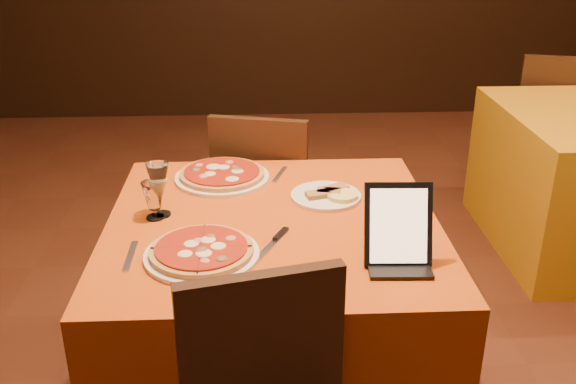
{
  "coord_description": "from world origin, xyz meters",
  "views": [
    {
      "loc": [
        -0.32,
        -2.05,
        1.7
      ],
      "look_at": [
        -0.23,
        -0.16,
        0.86
      ],
      "focal_mm": 40.0,
      "sensor_mm": 36.0,
      "label": 1
    }
  ],
  "objects_px": {
    "pizza_near": "(202,252)",
    "pizza_far": "(222,176)",
    "chair_side_far": "(545,122)",
    "tablet": "(398,225)",
    "wine_glass": "(159,190)",
    "main_table": "(274,314)",
    "chair_main_far": "(269,200)",
    "water_glass": "(154,201)"
  },
  "relations": [
    {
      "from": "pizza_near",
      "to": "pizza_far",
      "type": "distance_m",
      "value": 0.6
    },
    {
      "from": "chair_side_far",
      "to": "tablet",
      "type": "relative_size",
      "value": 3.73
    },
    {
      "from": "pizza_far",
      "to": "pizza_near",
      "type": "bearing_deg",
      "value": -93.19
    },
    {
      "from": "pizza_near",
      "to": "pizza_far",
      "type": "bearing_deg",
      "value": 86.81
    },
    {
      "from": "wine_glass",
      "to": "pizza_near",
      "type": "bearing_deg",
      "value": -61.39
    },
    {
      "from": "main_table",
      "to": "chair_main_far",
      "type": "distance_m",
      "value": 0.8
    },
    {
      "from": "chair_main_far",
      "to": "wine_glass",
      "type": "xyz_separation_m",
      "value": [
        -0.38,
        -0.75,
        0.39
      ]
    },
    {
      "from": "tablet",
      "to": "chair_side_far",
      "type": "bearing_deg",
      "value": 59.38
    },
    {
      "from": "tablet",
      "to": "pizza_far",
      "type": "bearing_deg",
      "value": 132.11
    },
    {
      "from": "pizza_far",
      "to": "water_glass",
      "type": "bearing_deg",
      "value": -122.57
    },
    {
      "from": "pizza_near",
      "to": "tablet",
      "type": "height_order",
      "value": "tablet"
    },
    {
      "from": "chair_main_far",
      "to": "main_table",
      "type": "bearing_deg",
      "value": 103.61
    },
    {
      "from": "main_table",
      "to": "pizza_near",
      "type": "relative_size",
      "value": 3.19
    },
    {
      "from": "pizza_near",
      "to": "wine_glass",
      "type": "relative_size",
      "value": 1.81
    },
    {
      "from": "chair_side_far",
      "to": "tablet",
      "type": "height_order",
      "value": "tablet"
    },
    {
      "from": "chair_main_far",
      "to": "tablet",
      "type": "xyz_separation_m",
      "value": [
        0.35,
        -1.09,
        0.41
      ]
    },
    {
      "from": "chair_main_far",
      "to": "chair_side_far",
      "type": "distance_m",
      "value": 2.1
    },
    {
      "from": "pizza_far",
      "to": "wine_glass",
      "type": "bearing_deg",
      "value": -122.15
    },
    {
      "from": "chair_main_far",
      "to": "pizza_near",
      "type": "height_order",
      "value": "chair_main_far"
    },
    {
      "from": "wine_glass",
      "to": "water_glass",
      "type": "relative_size",
      "value": 1.46
    },
    {
      "from": "main_table",
      "to": "tablet",
      "type": "bearing_deg",
      "value": -39.06
    },
    {
      "from": "wine_glass",
      "to": "tablet",
      "type": "relative_size",
      "value": 0.78
    },
    {
      "from": "pizza_near",
      "to": "tablet",
      "type": "xyz_separation_m",
      "value": [
        0.57,
        -0.05,
        0.1
      ]
    },
    {
      "from": "chair_side_far",
      "to": "pizza_far",
      "type": "distance_m",
      "value": 2.52
    },
    {
      "from": "pizza_near",
      "to": "pizza_far",
      "type": "xyz_separation_m",
      "value": [
        0.03,
        0.6,
        -0.0
      ]
    },
    {
      "from": "chair_main_far",
      "to": "pizza_near",
      "type": "bearing_deg",
      "value": 91.76
    },
    {
      "from": "water_glass",
      "to": "tablet",
      "type": "xyz_separation_m",
      "value": [
        0.75,
        -0.32,
        0.06
      ]
    },
    {
      "from": "water_glass",
      "to": "chair_main_far",
      "type": "bearing_deg",
      "value": 62.92
    },
    {
      "from": "water_glass",
      "to": "tablet",
      "type": "bearing_deg",
      "value": -23.21
    },
    {
      "from": "wine_glass",
      "to": "tablet",
      "type": "distance_m",
      "value": 0.81
    },
    {
      "from": "pizza_far",
      "to": "wine_glass",
      "type": "height_order",
      "value": "wine_glass"
    },
    {
      "from": "main_table",
      "to": "water_glass",
      "type": "xyz_separation_m",
      "value": [
        -0.39,
        0.03,
        0.44
      ]
    },
    {
      "from": "wine_glass",
      "to": "tablet",
      "type": "height_order",
      "value": "tablet"
    },
    {
      "from": "main_table",
      "to": "pizza_near",
      "type": "xyz_separation_m",
      "value": [
        -0.22,
        -0.24,
        0.39
      ]
    },
    {
      "from": "water_glass",
      "to": "pizza_far",
      "type": "bearing_deg",
      "value": 57.43
    },
    {
      "from": "main_table",
      "to": "chair_side_far",
      "type": "height_order",
      "value": "chair_side_far"
    },
    {
      "from": "main_table",
      "to": "wine_glass",
      "type": "bearing_deg",
      "value": 171.78
    },
    {
      "from": "chair_main_far",
      "to": "tablet",
      "type": "distance_m",
      "value": 1.22
    },
    {
      "from": "main_table",
      "to": "water_glass",
      "type": "relative_size",
      "value": 8.46
    },
    {
      "from": "main_table",
      "to": "water_glass",
      "type": "distance_m",
      "value": 0.59
    },
    {
      "from": "pizza_far",
      "to": "chair_side_far",
      "type": "bearing_deg",
      "value": 38.36
    },
    {
      "from": "main_table",
      "to": "chair_side_far",
      "type": "bearing_deg",
      "value": 47.07
    }
  ]
}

